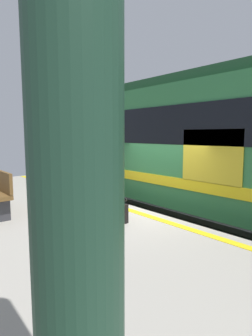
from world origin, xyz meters
The scene contains 9 objects.
ground_plane centered at (0.00, 0.00, 0.00)m, with size 24.93×24.93×0.00m, color #4C4742.
platform centered at (0.00, 2.09, 0.56)m, with size 12.70×4.18×1.12m, color #9E998E.
safety_line centered at (0.00, 0.30, 1.13)m, with size 12.45×0.16×0.01m, color yellow.
track_rail_near centered at (0.00, -1.59, 0.08)m, with size 16.51×0.08×0.16m, color slate.
track_rail_far centered at (0.00, -3.03, 0.08)m, with size 16.51×0.08×0.16m, color slate.
train_carriage centered at (0.93, -2.30, 2.54)m, with size 12.70×2.79×4.00m.
passenger centered at (-0.05, 1.05, 2.14)m, with size 0.57×0.55×1.72m.
handbag centered at (-0.60, 0.97, 1.32)m, with size 0.37×0.34×0.42m.
station_column centered at (-3.58, 3.54, 2.89)m, with size 0.36×0.36×3.53m, color #1E3F2D.
Camera 1 is at (-4.48, 4.06, 2.73)m, focal length 29.48 mm.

